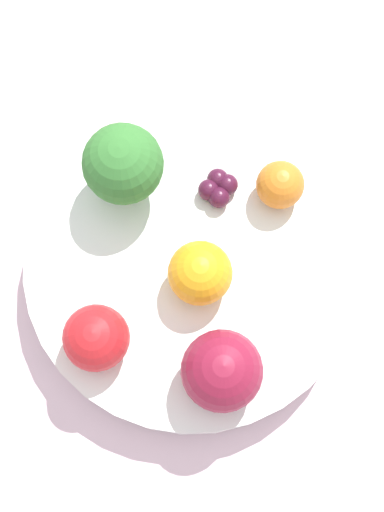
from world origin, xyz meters
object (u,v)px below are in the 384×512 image
Objects in this scene: bowl at (192,266)px; grape_cluster at (218,188)px; broccoli at (123,165)px; apple_green at (222,371)px; orange_front at (198,274)px; orange_back at (280,185)px; apple_red at (96,338)px.

bowl is 8.15× the size of grape_cluster.
broccoli is 0.17m from apple_green.
grape_cluster is at bearing 148.30° from orange_front.
orange_back is at bearing 68.94° from grape_cluster.
orange_front is at bearing 103.77° from apple_red.
grape_cluster is at bearing -111.06° from orange_back.
orange_front is at bearing -60.66° from orange_back.
orange_back is (-0.05, 0.09, -0.01)m from orange_front.
orange_back is 1.16× the size of grape_cluster.
apple_red is at bearing -65.82° from bowl.
bowl is 0.05m from orange_front.
grape_cluster is (-0.09, 0.13, -0.02)m from apple_red.
apple_green is (0.17, 0.02, -0.01)m from broccoli.
bowl is 4.48× the size of apple_green.
orange_back is (-0.03, 0.08, 0.04)m from bowl.
orange_back is at bearing 119.34° from orange_front.
orange_back is at bearing 142.69° from apple_green.
bowl is 0.10m from orange_back.
grape_cluster is at bearing 160.97° from apple_green.
bowl is 3.58× the size of broccoli.
apple_green is 1.21× the size of orange_front.
orange_front is at bearing 174.00° from apple_green.
orange_front is 1.50× the size of grape_cluster.
apple_red is at bearing -55.67° from grape_cluster.
apple_red is at bearing -124.09° from apple_green.
apple_green reaches higher than grape_cluster.
broccoli is at bearing -159.49° from bowl.
grape_cluster is (-0.05, 0.04, 0.03)m from bowl.
apple_green is at bearing -5.91° from bowl.
orange_front is (0.09, 0.03, -0.02)m from broccoli.
broccoli is at bearing -112.67° from orange_back.
apple_green is (0.05, 0.08, 0.01)m from apple_red.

